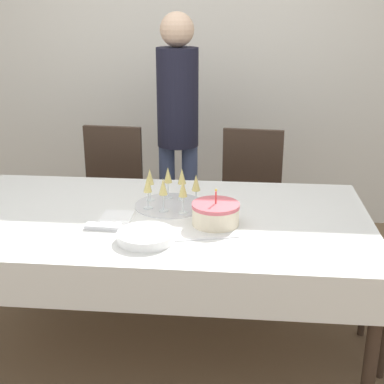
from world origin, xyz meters
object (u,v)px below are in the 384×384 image
at_px(dining_chair_far_left, 110,193).
at_px(person_standing, 178,115).
at_px(birthday_cake, 216,214).
at_px(dining_chair_far_right, 250,197).
at_px(champagne_tray, 170,192).
at_px(plate_stack_main, 146,236).

distance_m(dining_chair_far_left, person_standing, 0.70).
height_order(dining_chair_far_left, birthday_cake, dining_chair_far_left).
height_order(dining_chair_far_right, birthday_cake, dining_chair_far_right).
bearing_deg(champagne_tray, birthday_cake, -41.55).
relative_size(champagne_tray, person_standing, 0.22).
bearing_deg(dining_chair_far_right, birthday_cake, -100.48).
xyz_separation_m(birthday_cake, plate_stack_main, (-0.30, -0.22, -0.03)).
relative_size(birthday_cake, champagne_tray, 0.61).
bearing_deg(dining_chair_far_left, champagne_tray, -55.61).
height_order(plate_stack_main, person_standing, person_standing).
relative_size(dining_chair_far_right, champagne_tray, 2.58).
xyz_separation_m(dining_chair_far_left, person_standing, (0.44, 0.20, 0.50)).
bearing_deg(person_standing, dining_chair_far_left, -155.50).
xyz_separation_m(dining_chair_far_left, champagne_tray, (0.52, -0.75, 0.29)).
bearing_deg(birthday_cake, dining_chair_far_right, 79.52).
relative_size(dining_chair_far_right, plate_stack_main, 3.72).
relative_size(dining_chair_far_left, champagne_tray, 2.58).
relative_size(champagne_tray, plate_stack_main, 1.44).
bearing_deg(dining_chair_far_left, plate_stack_main, -68.62).
relative_size(dining_chair_far_left, birthday_cake, 4.21).
bearing_deg(person_standing, champagne_tray, -85.65).
bearing_deg(birthday_cake, dining_chair_far_left, 128.13).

